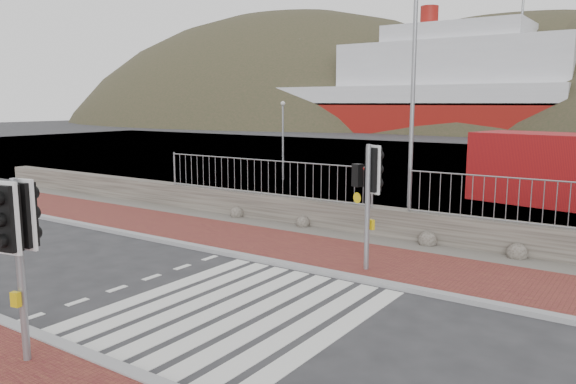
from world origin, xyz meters
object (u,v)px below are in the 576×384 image
Objects in this scene: traffic_signal_far at (367,180)px; shipping_container at (563,170)px; ferry at (408,93)px; streetlight at (416,100)px; traffic_signal_near at (18,231)px.

traffic_signal_far is 12.78m from shipping_container.
ferry reaches higher than streetlight.
ferry is 58.84m from shipping_container.
traffic_signal_far is at bearing -89.54° from shipping_container.
streetlight is at bearing 71.45° from traffic_signal_near.
traffic_signal_near is at bearing -77.73° from streetlight.
traffic_signal_far is (2.14, 7.37, 0.10)m from traffic_signal_near.
ferry is 64.86m from streetlight.
ferry reaches higher than traffic_signal_far.
streetlight reaches higher than shipping_container.
traffic_signal_far is at bearing -62.50° from streetlight.
traffic_signal_far is (25.56, -64.16, -3.13)m from ferry.
streetlight reaches higher than traffic_signal_near.
ferry is 7.38× the size of shipping_container.
traffic_signal_far is at bearing 62.86° from traffic_signal_near.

